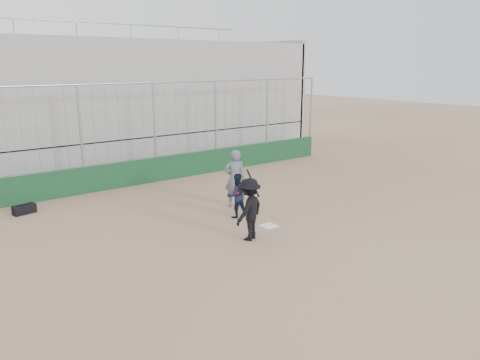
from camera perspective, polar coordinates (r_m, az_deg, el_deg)
ground at (r=14.09m, az=3.51°, el=-5.64°), size 90.00×90.00×0.00m
home_plate at (r=14.08m, az=3.52°, el=-5.60°), size 0.44×0.44×0.02m
backstop at (r=19.44m, az=-10.19°, el=2.62°), size 18.10×0.25×4.04m
bleachers at (r=23.64m, az=-16.10°, el=9.12°), size 20.25×6.70×6.98m
batter_at_plate at (r=12.78m, az=1.13°, el=-3.57°), size 1.28×1.02×1.89m
catcher_crouched at (r=14.71m, az=-0.41°, el=-2.76°), size 0.73×0.59×0.98m
umpire at (r=15.73m, az=-0.64°, el=-0.15°), size 0.84×0.72×1.76m
equipment_bag at (r=16.67m, az=-24.81°, el=-3.26°), size 0.75×0.43×0.34m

